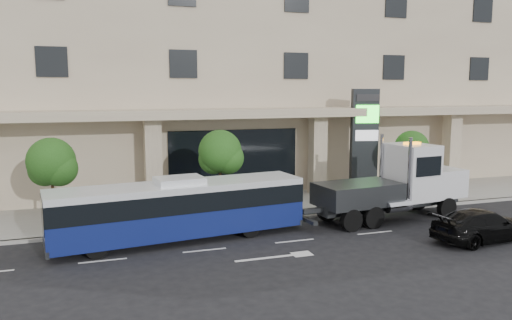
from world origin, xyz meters
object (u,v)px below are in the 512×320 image
(tow_truck, at_px, (398,185))
(black_sedan, at_px, (482,225))
(city_bus, at_px, (180,208))
(signage_pylon, at_px, (364,141))

(tow_truck, xyz_separation_m, black_sedan, (1.26, -4.50, -1.05))
(city_bus, xyz_separation_m, black_sedan, (12.43, -4.29, -0.72))
(tow_truck, distance_m, black_sedan, 4.79)
(city_bus, height_order, signage_pylon, signage_pylon)
(city_bus, relative_size, black_sedan, 2.33)
(city_bus, distance_m, tow_truck, 11.17)
(tow_truck, relative_size, signage_pylon, 1.46)
(black_sedan, bearing_deg, tow_truck, 10.42)
(black_sedan, distance_m, signage_pylon, 10.14)
(city_bus, height_order, black_sedan, city_bus)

